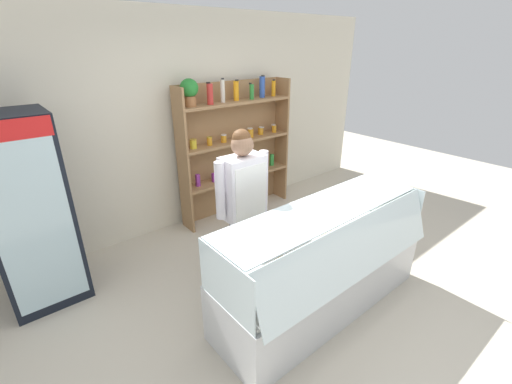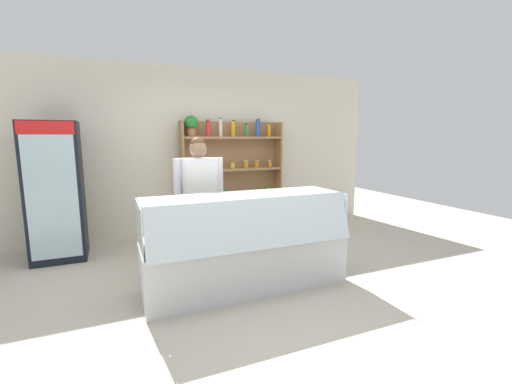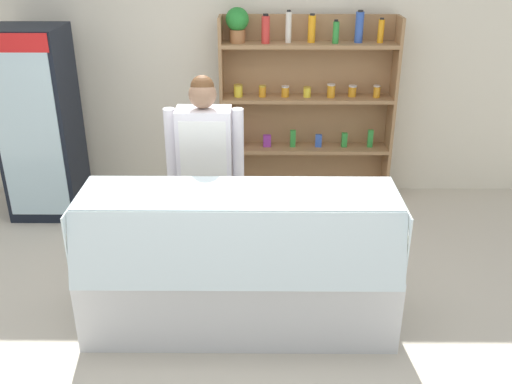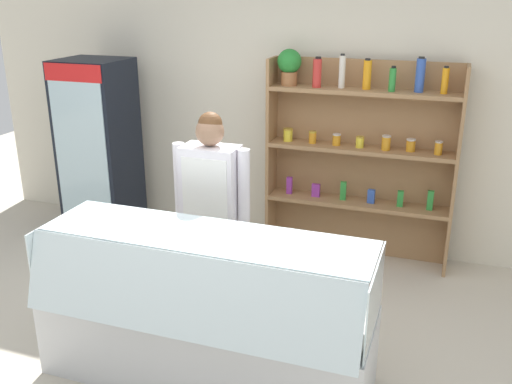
{
  "view_description": "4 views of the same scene",
  "coord_description": "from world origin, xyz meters",
  "px_view_note": "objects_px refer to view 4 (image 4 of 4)",
  "views": [
    {
      "loc": [
        -2.02,
        -1.69,
        2.31
      ],
      "look_at": [
        -0.1,
        0.64,
        0.98
      ],
      "focal_mm": 24.0,
      "sensor_mm": 36.0,
      "label": 1
    },
    {
      "loc": [
        -1.19,
        -3.34,
        1.61
      ],
      "look_at": [
        0.4,
        0.37,
        0.95
      ],
      "focal_mm": 24.0,
      "sensor_mm": 36.0,
      "label": 2
    },
    {
      "loc": [
        0.21,
        -3.43,
        2.58
      ],
      "look_at": [
        0.19,
        0.27,
        0.86
      ],
      "focal_mm": 40.0,
      "sensor_mm": 36.0,
      "label": 3
    },
    {
      "loc": [
        1.42,
        -2.97,
        2.44
      ],
      "look_at": [
        0.17,
        0.6,
        1.08
      ],
      "focal_mm": 40.0,
      "sensor_mm": 36.0,
      "label": 4
    }
  ],
  "objects_px": {
    "drinks_fridge": "(99,151)",
    "shop_clerk": "(211,199)",
    "deli_display_case": "(206,335)",
    "shelving_unit": "(356,148)"
  },
  "relations": [
    {
      "from": "shelving_unit",
      "to": "shop_clerk",
      "type": "relative_size",
      "value": 1.2
    },
    {
      "from": "drinks_fridge",
      "to": "shelving_unit",
      "type": "distance_m",
      "value": 2.52
    },
    {
      "from": "drinks_fridge",
      "to": "shop_clerk",
      "type": "bearing_deg",
      "value": -31.03
    },
    {
      "from": "drinks_fridge",
      "to": "shelving_unit",
      "type": "relative_size",
      "value": 0.93
    },
    {
      "from": "shelving_unit",
      "to": "shop_clerk",
      "type": "distance_m",
      "value": 1.6
    },
    {
      "from": "drinks_fridge",
      "to": "deli_display_case",
      "type": "xyz_separation_m",
      "value": [
        1.94,
        -1.78,
        -0.59
      ]
    },
    {
      "from": "shop_clerk",
      "to": "shelving_unit",
      "type": "bearing_deg",
      "value": 58.05
    },
    {
      "from": "drinks_fridge",
      "to": "shelving_unit",
      "type": "height_order",
      "value": "shelving_unit"
    },
    {
      "from": "deli_display_case",
      "to": "shop_clerk",
      "type": "relative_size",
      "value": 1.33
    },
    {
      "from": "drinks_fridge",
      "to": "shop_clerk",
      "type": "xyz_separation_m",
      "value": [
        1.65,
        -0.99,
        0.04
      ]
    }
  ]
}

